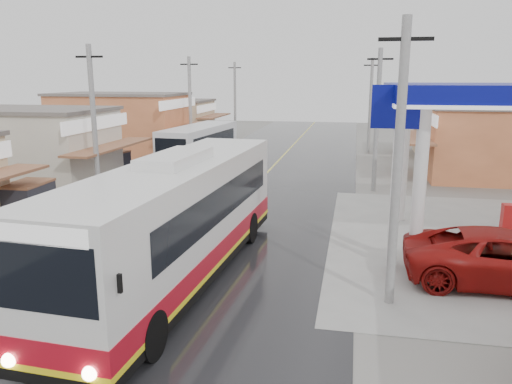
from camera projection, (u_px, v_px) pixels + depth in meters
ground at (163, 284)px, 15.89m from camera, size 120.00×120.00×0.00m
road at (255, 186)px, 30.23m from camera, size 12.00×90.00×0.02m
centre_line at (255, 185)px, 30.23m from camera, size 0.15×90.00×0.01m
shopfronts_left at (85, 170)px, 35.56m from camera, size 11.00×44.00×5.20m
utility_poles_left at (153, 178)px, 32.51m from camera, size 1.60×50.00×8.00m
utility_poles_right at (373, 191)px, 28.90m from camera, size 1.60×36.00×8.00m
coach_bus at (179, 220)px, 15.89m from camera, size 3.68×13.39×4.14m
second_bus at (200, 146)px, 35.49m from camera, size 3.36×9.38×3.05m
jeepney at (507, 259)px, 15.65m from camera, size 6.36×3.04×1.75m
cyclist at (155, 188)px, 26.69m from camera, size 0.86×1.85×1.92m
tricycle_near at (28, 200)px, 22.37m from camera, size 1.69×2.45×1.87m
tricycle_far at (112, 164)px, 31.75m from camera, size 1.94×2.60×1.82m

